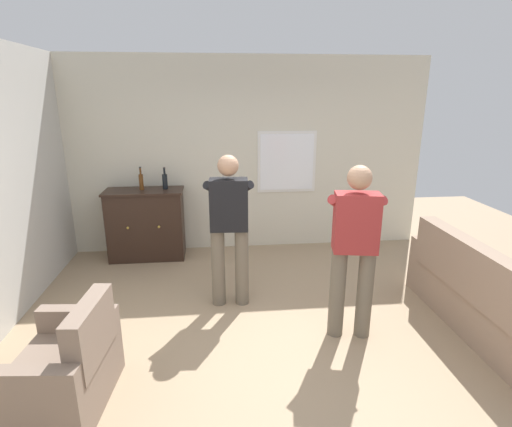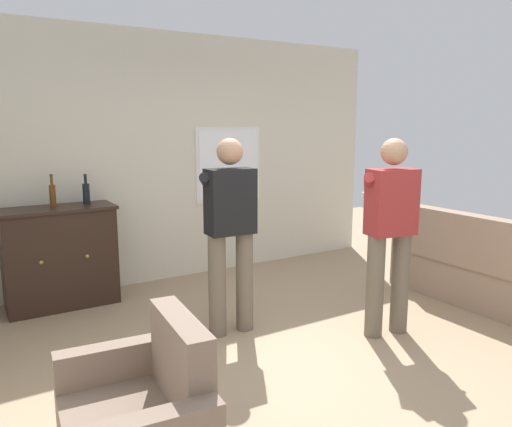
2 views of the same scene
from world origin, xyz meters
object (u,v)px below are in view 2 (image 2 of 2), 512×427
(sideboard_cabinet, at_px, (60,257))
(bottle_liquor_amber, at_px, (53,195))
(bottle_wine_green, at_px, (86,193))
(couch, at_px, (496,275))
(person_standing_left, at_px, (230,227))
(person_standing_right, at_px, (390,227))

(sideboard_cabinet, relative_size, bottle_liquor_amber, 3.35)
(bottle_wine_green, relative_size, bottle_liquor_amber, 0.95)
(sideboard_cabinet, distance_m, bottle_liquor_amber, 0.62)
(couch, xyz_separation_m, bottle_liquor_amber, (-3.57, 2.36, 0.76))
(person_standing_left, bearing_deg, sideboard_cabinet, 128.16)
(sideboard_cabinet, xyz_separation_m, person_standing_left, (1.13, -1.43, 0.44))
(sideboard_cabinet, relative_size, person_standing_right, 0.64)
(sideboard_cabinet, relative_size, bottle_wine_green, 3.53)
(couch, xyz_separation_m, sideboard_cabinet, (-3.54, 2.34, 0.14))
(couch, xyz_separation_m, bottle_wine_green, (-3.25, 2.38, 0.75))
(person_standing_left, bearing_deg, bottle_liquor_amber, 128.32)
(sideboard_cabinet, bearing_deg, bottle_liquor_amber, 136.32)
(bottle_wine_green, xyz_separation_m, bottle_liquor_amber, (-0.32, -0.02, 0.01))
(couch, bearing_deg, sideboard_cabinet, 146.59)
(person_standing_left, bearing_deg, bottle_wine_green, 119.45)
(couch, distance_m, sideboard_cabinet, 4.25)
(bottle_wine_green, height_order, person_standing_right, person_standing_right)
(sideboard_cabinet, bearing_deg, couch, -33.41)
(bottle_liquor_amber, bearing_deg, person_standing_left, -51.68)
(couch, relative_size, bottle_liquor_amber, 7.07)
(sideboard_cabinet, distance_m, person_standing_left, 1.88)
(bottle_liquor_amber, bearing_deg, person_standing_right, -43.82)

